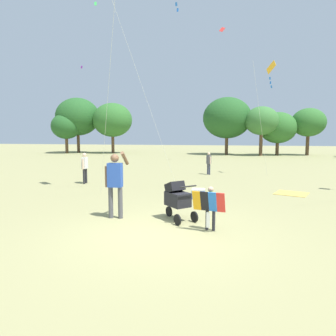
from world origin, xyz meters
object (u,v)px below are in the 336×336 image
Objects in this scene: stroller at (177,197)px; picnic_blanket at (291,193)px; child_with_butterfly_kite at (210,204)px; person_sitting_far at (209,161)px; kite_green_novelty at (270,72)px; person_couple_left at (85,166)px; person_adult_flyer at (115,180)px; cooler_box at (198,194)px.

picnic_blanket is at bearing 50.57° from stroller.
child_with_butterfly_kite is 1.15m from stroller.
person_sitting_far is (0.13, 9.36, 0.13)m from stroller.
picnic_blanket is at bearing -86.00° from kite_green_novelty.
person_sitting_far is 6.87m from person_couple_left.
person_adult_flyer reaches higher than person_sitting_far.
cooler_box is (-3.37, -1.63, 0.17)m from picnic_blanket.
child_with_butterfly_kite is at bearing -117.98° from picnic_blanket.
person_couple_left is (-3.55, 5.17, -0.21)m from person_adult_flyer.
person_sitting_far is 6.10m from picnic_blanket.
person_sitting_far is 0.89× the size of person_couple_left.
person_couple_left reaches higher than cooler_box.
stroller is (-0.90, 0.72, -0.02)m from child_with_butterfly_kite.
picnic_blanket is (8.81, -0.60, -0.82)m from person_couple_left.
picnic_blanket is at bearing 25.86° from cooler_box.
child_with_butterfly_kite is 2.30× the size of cooler_box.
stroller is at bearing 141.46° from child_with_butterfly_kite.
child_with_butterfly_kite is at bearing -43.25° from person_couple_left.
child_with_butterfly_kite is 10.11m from person_sitting_far.
person_sitting_far is 6.61m from cooler_box.
person_adult_flyer is 11.68m from kite_green_novelty.
cooler_box is (5.44, -2.24, -0.65)m from person_couple_left.
person_adult_flyer is 1.61× the size of picnic_blanket.
person_adult_flyer reaches higher than picnic_blanket.
kite_green_novelty is at bearing 70.88° from stroller.
kite_green_novelty is (4.91, 9.60, 4.49)m from person_adult_flyer.
person_sitting_far is at bearing 125.26° from picnic_blanket.
person_couple_left is at bearing 136.75° from child_with_butterfly_kite.
kite_green_novelty is at bearing 27.63° from person_couple_left.
cooler_box is at bearing 84.76° from stroller.
person_sitting_far reaches higher than cooler_box.
stroller is at bearing -109.12° from kite_green_novelty.
stroller is at bearing 5.38° from person_adult_flyer.
person_adult_flyer reaches higher than child_with_butterfly_kite.
child_with_butterfly_kite is 5.84m from picnic_blanket.
cooler_box is at bearing 57.10° from person_adult_flyer.
child_with_butterfly_kite reaches higher than picnic_blanket.
kite_green_novelty reaches higher than child_with_butterfly_kite.
picnic_blanket is (3.63, 4.41, -0.60)m from stroller.
stroller is at bearing -90.78° from person_sitting_far.
kite_green_novelty reaches higher than picnic_blanket.
person_sitting_far is (-3.15, -0.08, -4.79)m from kite_green_novelty.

